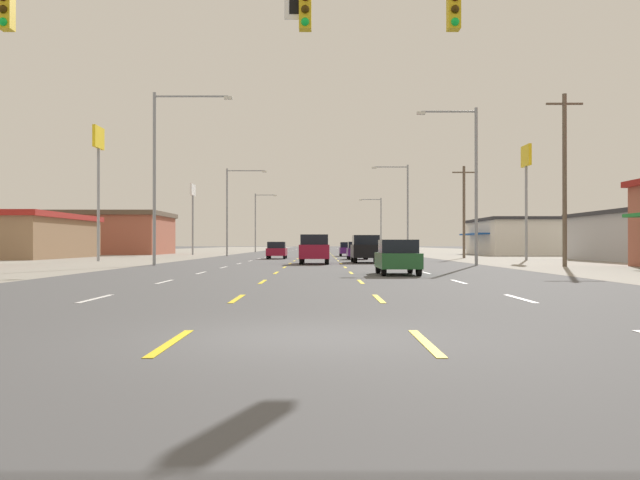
% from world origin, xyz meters
% --- Properties ---
extents(ground_plane, '(572.00, 572.00, 0.00)m').
position_xyz_m(ground_plane, '(0.00, 66.00, 0.00)').
color(ground_plane, '#4C4C4F').
extents(lot_apron_left, '(28.00, 440.00, 0.01)m').
position_xyz_m(lot_apron_left, '(-24.75, 66.00, 0.00)').
color(lot_apron_left, gray).
rests_on(lot_apron_left, ground).
extents(lot_apron_right, '(28.00, 440.00, 0.01)m').
position_xyz_m(lot_apron_right, '(24.75, 66.00, 0.00)').
color(lot_apron_right, gray).
rests_on(lot_apron_right, ground).
extents(lane_markings, '(10.64, 227.60, 0.01)m').
position_xyz_m(lane_markings, '(0.00, 104.50, 0.01)').
color(lane_markings, white).
rests_on(lane_markings, ground).
extents(signal_span_wire, '(26.40, 0.52, 8.55)m').
position_xyz_m(signal_span_wire, '(-0.26, 6.70, 4.93)').
color(signal_span_wire, brown).
rests_on(signal_span_wire, ground).
extents(hatchback_inner_right_nearest, '(1.72, 3.90, 1.54)m').
position_xyz_m(hatchback_inner_right_nearest, '(3.72, 20.22, 0.78)').
color(hatchback_inner_right_nearest, '#235B2D').
rests_on(hatchback_inner_right_nearest, ground).
extents(suv_center_turn_near, '(1.98, 4.90, 1.98)m').
position_xyz_m(suv_center_turn_near, '(-0.08, 36.47, 1.03)').
color(suv_center_turn_near, maroon).
rests_on(suv_center_turn_near, ground).
extents(suv_inner_right_mid, '(1.98, 4.90, 1.98)m').
position_xyz_m(suv_inner_right_mid, '(3.59, 39.45, 1.03)').
color(suv_inner_right_mid, black).
rests_on(suv_inner_right_mid, ground).
extents(hatchback_inner_right_midfar, '(1.72, 3.90, 1.54)m').
position_xyz_m(hatchback_inner_right_midfar, '(3.55, 49.86, 0.78)').
color(hatchback_inner_right_midfar, '#4C196B').
rests_on(hatchback_inner_right_midfar, ground).
extents(hatchback_inner_left_far, '(1.72, 3.90, 1.54)m').
position_xyz_m(hatchback_inner_left_far, '(-3.61, 52.03, 0.78)').
color(hatchback_inner_left_far, maroon).
rests_on(hatchback_inner_left_far, ground).
extents(hatchback_inner_right_farther, '(1.72, 3.90, 1.54)m').
position_xyz_m(hatchback_inner_right_farther, '(3.30, 64.94, 0.78)').
color(hatchback_inner_right_farther, '#4C196B').
rests_on(hatchback_inner_right_farther, ground).
extents(sedan_far_right_farthest, '(1.80, 4.50, 1.46)m').
position_xyz_m(sedan_far_right_farthest, '(6.80, 122.70, 0.76)').
color(sedan_far_right_farthest, '#B28C33').
rests_on(sedan_far_right_farthest, ground).
extents(storefront_left_row_2, '(14.39, 14.13, 5.47)m').
position_xyz_m(storefront_left_row_2, '(-26.88, 79.20, 2.76)').
color(storefront_left_row_2, '#A35642').
rests_on(storefront_left_row_2, ground).
extents(storefront_right_row_2, '(11.42, 16.39, 4.54)m').
position_xyz_m(storefront_right_row_2, '(25.33, 76.76, 2.29)').
color(storefront_right_row_2, silver).
rests_on(storefront_right_row_2, ground).
extents(pole_sign_left_row_1, '(0.24, 2.24, 10.50)m').
position_xyz_m(pole_sign_left_row_1, '(-16.98, 43.35, 7.98)').
color(pole_sign_left_row_1, gray).
rests_on(pole_sign_left_row_1, ground).
extents(pole_sign_left_row_2, '(0.24, 2.61, 8.71)m').
position_xyz_m(pole_sign_left_row_2, '(-15.39, 74.33, 6.76)').
color(pole_sign_left_row_2, gray).
rests_on(pole_sign_left_row_2, ground).
extents(pole_sign_right_row_1, '(0.24, 2.26, 9.56)m').
position_xyz_m(pole_sign_right_row_1, '(17.45, 46.89, 7.33)').
color(pole_sign_right_row_1, gray).
rests_on(pole_sign_right_row_1, ground).
extents(streetlight_left_row_0, '(5.03, 0.26, 10.92)m').
position_xyz_m(streetlight_left_row_0, '(-9.64, 33.17, 6.36)').
color(streetlight_left_row_0, gray).
rests_on(streetlight_left_row_0, ground).
extents(streetlight_right_row_0, '(3.84, 0.26, 9.95)m').
position_xyz_m(streetlight_right_row_0, '(9.79, 33.17, 5.72)').
color(streetlight_right_row_0, gray).
rests_on(streetlight_right_row_0, ground).
extents(streetlight_left_row_1, '(4.58, 0.26, 9.82)m').
position_xyz_m(streetlight_left_row_1, '(-9.67, 66.81, 5.74)').
color(streetlight_left_row_1, gray).
rests_on(streetlight_left_row_1, ground).
extents(streetlight_right_row_1, '(4.13, 0.26, 10.24)m').
position_xyz_m(streetlight_right_row_1, '(9.75, 66.81, 5.90)').
color(streetlight_right_row_1, gray).
rests_on(streetlight_right_row_1, ground).
extents(streetlight_left_row_2, '(3.58, 0.26, 9.49)m').
position_xyz_m(streetlight_left_row_2, '(-9.81, 100.46, 5.45)').
color(streetlight_left_row_2, gray).
rests_on(streetlight_left_row_2, ground).
extents(streetlight_right_row_2, '(3.64, 0.26, 8.77)m').
position_xyz_m(streetlight_right_row_2, '(9.78, 100.46, 5.08)').
color(streetlight_right_row_2, gray).
rests_on(streetlight_right_row_2, ground).
extents(utility_pole_right_row_0, '(2.20, 0.26, 10.34)m').
position_xyz_m(utility_pole_right_row_0, '(14.93, 30.95, 5.37)').
color(utility_pole_right_row_0, brown).
rests_on(utility_pole_right_row_0, ground).
extents(utility_pole_right_row_1, '(2.20, 0.26, 8.75)m').
position_xyz_m(utility_pole_right_row_1, '(13.97, 54.97, 4.56)').
color(utility_pole_right_row_1, brown).
rests_on(utility_pole_right_row_1, ground).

